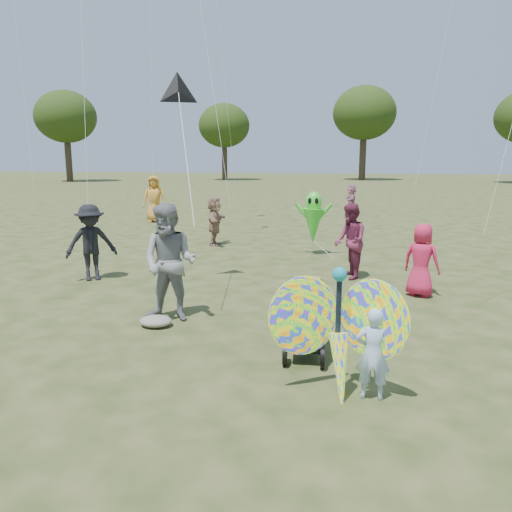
% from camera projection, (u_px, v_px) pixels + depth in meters
% --- Properties ---
extents(ground, '(160.00, 160.00, 0.00)m').
position_uv_depth(ground, '(249.00, 359.00, 6.63)').
color(ground, '#51592B').
rests_on(ground, ground).
extents(child_girl, '(0.38, 0.25, 1.04)m').
position_uv_depth(child_girl, '(373.00, 354.00, 5.45)').
color(child_girl, '#A5C0EA').
rests_on(child_girl, ground).
extents(adult_man, '(0.98, 0.78, 1.92)m').
position_uv_depth(adult_man, '(170.00, 263.00, 8.07)').
color(adult_man, gray).
rests_on(adult_man, ground).
extents(grey_bag, '(0.52, 0.43, 0.17)m').
position_uv_depth(grey_bag, '(156.00, 321.00, 7.91)').
color(grey_bag, gray).
rests_on(grey_bag, ground).
extents(crowd_a, '(0.82, 0.71, 1.41)m').
position_uv_depth(crowd_a, '(422.00, 260.00, 9.53)').
color(crowd_a, '#CE204A').
rests_on(crowd_a, ground).
extents(crowd_b, '(1.23, 1.12, 1.65)m').
position_uv_depth(crowd_b, '(91.00, 243.00, 10.76)').
color(crowd_b, black).
rests_on(crowd_b, ground).
extents(crowd_d, '(0.53, 1.39, 1.47)m').
position_uv_depth(crowd_d, '(215.00, 221.00, 15.12)').
color(crowd_d, '#9A725E').
rests_on(crowd_d, ground).
extents(crowd_e, '(0.83, 0.95, 1.66)m').
position_uv_depth(crowd_e, '(350.00, 241.00, 10.91)').
color(crowd_e, maroon).
rests_on(crowd_e, ground).
extents(crowd_g, '(1.06, 0.82, 1.92)m').
position_uv_depth(crowd_g, '(155.00, 199.00, 20.54)').
color(crowd_g, orange).
rests_on(crowd_g, ground).
extents(crowd_j, '(0.53, 1.36, 1.43)m').
position_uv_depth(crowd_j, '(351.00, 200.00, 22.76)').
color(crowd_j, '#B26589').
rests_on(crowd_j, ground).
extents(jogging_stroller, '(0.55, 1.07, 1.09)m').
position_uv_depth(jogging_stroller, '(307.00, 311.00, 6.65)').
color(jogging_stroller, black).
rests_on(jogging_stroller, ground).
extents(butterfly_kite, '(1.74, 0.75, 1.67)m').
position_uv_depth(butterfly_kite, '(339.00, 334.00, 5.48)').
color(butterfly_kite, red).
rests_on(butterfly_kite, ground).
extents(delta_kite_rig, '(1.38, 2.33, 2.75)m').
position_uv_depth(delta_kite_rig, '(178.00, 93.00, 9.62)').
color(delta_kite_rig, black).
rests_on(delta_kite_rig, ground).
extents(alien_kite, '(1.12, 0.69, 1.74)m').
position_uv_depth(alien_kite, '(313.00, 220.00, 13.52)').
color(alien_kite, '#40D431').
rests_on(alien_kite, ground).
extents(tree_line, '(91.78, 33.60, 10.79)m').
position_uv_depth(tree_line, '(383.00, 113.00, 47.89)').
color(tree_line, '#3A2D21').
rests_on(tree_line, ground).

